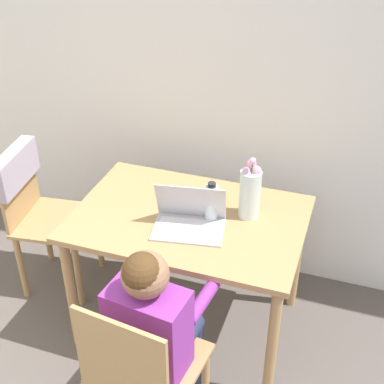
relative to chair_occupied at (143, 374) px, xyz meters
name	(u,v)px	position (x,y,z in m)	size (l,w,h in m)	color
wall_back	(236,67)	(-0.02, 1.36, 0.80)	(6.40, 0.05, 2.50)	white
dining_table	(189,231)	(-0.06, 0.73, 0.17)	(1.11, 0.75, 0.71)	tan
chair_occupied	(143,374)	(0.00, 0.00, 0.00)	(0.44, 0.44, 0.85)	tan
chair_spare	(33,197)	(-1.00, 0.79, 0.13)	(0.48, 0.45, 0.86)	tan
person_seated	(155,320)	(0.01, 0.12, 0.19)	(0.36, 0.45, 1.01)	purple
laptop	(189,218)	(-0.03, 0.65, 0.31)	(0.36, 0.28, 0.22)	#B2B2B7
flower_vase	(250,191)	(0.21, 0.83, 0.40)	(0.10, 0.10, 0.33)	silver
water_bottle	(211,203)	(0.05, 0.74, 0.36)	(0.06, 0.06, 0.20)	silver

